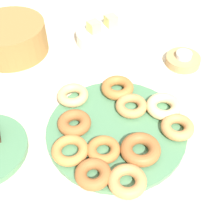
{
  "coord_description": "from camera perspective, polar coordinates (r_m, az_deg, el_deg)",
  "views": [
    {
      "loc": [
        -0.19,
        -0.45,
        0.61
      ],
      "look_at": [
        0.0,
        0.03,
        0.04
      ],
      "focal_mm": 50.09,
      "sensor_mm": 36.0,
      "label": 1
    }
  ],
  "objects": [
    {
      "name": "donut_plate",
      "position": [
        0.78,
        0.8,
        -3.35
      ],
      "size": [
        0.35,
        0.35,
        0.01
      ],
      "primitive_type": "cylinder",
      "color": "#4C7F56",
      "rests_on": "ground_plane"
    },
    {
      "name": "basket",
      "position": [
        1.05,
        -18.05,
        12.69
      ],
      "size": [
        0.32,
        0.32,
        0.1
      ],
      "primitive_type": "cylinder",
      "rotation": [
        0.0,
        0.0,
        0.74
      ],
      "color": "olive",
      "rests_on": "ground_plane"
    },
    {
      "name": "donut_5",
      "position": [
        0.81,
        9.4,
        1.04
      ],
      "size": [
        0.11,
        0.11,
        0.03
      ],
      "primitive_type": "torus",
      "rotation": [
        0.0,
        0.0,
        3.4
      ],
      "color": "#EABC84",
      "rests_on": "donut_plate"
    },
    {
      "name": "donut_7",
      "position": [
        0.77,
        11.84,
        -2.72
      ],
      "size": [
        0.1,
        0.1,
        0.03
      ],
      "primitive_type": "torus",
      "rotation": [
        0.0,
        0.0,
        4.52
      ],
      "color": "#C6844C",
      "rests_on": "donut_plate"
    },
    {
      "name": "melon_chunk_left",
      "position": [
        1.03,
        -3.3,
        15.3
      ],
      "size": [
        0.04,
        0.04,
        0.04
      ],
      "primitive_type": "cube",
      "rotation": [
        0.0,
        0.0,
        0.26
      ],
      "color": "#DBD67A",
      "rests_on": "fruit_bowl"
    },
    {
      "name": "ground_plane",
      "position": [
        0.78,
        0.8,
        -3.66
      ],
      "size": [
        2.4,
        2.4,
        0.0
      ],
      "primitive_type": "plane",
      "color": "beige"
    },
    {
      "name": "donut_9",
      "position": [
        0.67,
        2.8,
        -12.48
      ],
      "size": [
        0.09,
        0.09,
        0.03
      ],
      "primitive_type": "torus",
      "rotation": [
        0.0,
        0.0,
        4.67
      ],
      "color": "#C6844C",
      "rests_on": "donut_plate"
    },
    {
      "name": "donut_10",
      "position": [
        0.72,
        -1.56,
        -6.88
      ],
      "size": [
        0.11,
        0.11,
        0.02
      ],
      "primitive_type": "torus",
      "rotation": [
        0.0,
        0.0,
        5.36
      ],
      "color": "#AD6B33",
      "rests_on": "donut_plate"
    },
    {
      "name": "melon_chunk_right",
      "position": [
        1.06,
        -0.19,
        16.33
      ],
      "size": [
        0.04,
        0.04,
        0.04
      ],
      "primitive_type": "cube",
      "rotation": [
        0.0,
        0.0,
        0.15
      ],
      "color": "#DBD67A",
      "rests_on": "fruit_bowl"
    },
    {
      "name": "tealight",
      "position": [
        0.98,
        13.0,
        10.09
      ],
      "size": [
        0.05,
        0.05,
        0.01
      ],
      "primitive_type": "cylinder",
      "color": "silver",
      "rests_on": "candle_holder"
    },
    {
      "name": "donut_2",
      "position": [
        0.72,
        -7.68,
        -6.93
      ],
      "size": [
        0.12,
        0.12,
        0.02
      ],
      "primitive_type": "torus",
      "rotation": [
        0.0,
        0.0,
        3.87
      ],
      "color": "#BC7A3D",
      "rests_on": "donut_plate"
    },
    {
      "name": "fruit_bowl",
      "position": [
        1.06,
        -1.55,
        13.8
      ],
      "size": [
        0.18,
        0.18,
        0.04
      ],
      "primitive_type": "cylinder",
      "color": "silver",
      "rests_on": "ground_plane"
    },
    {
      "name": "donut_0",
      "position": [
        0.85,
        1.0,
        4.45
      ],
      "size": [
        0.13,
        0.13,
        0.03
      ],
      "primitive_type": "torus",
      "rotation": [
        0.0,
        0.0,
        3.96
      ],
      "color": "#AD6B33",
      "rests_on": "donut_plate"
    },
    {
      "name": "donut_8",
      "position": [
        0.68,
        -3.47,
        -11.23
      ],
      "size": [
        0.1,
        0.1,
        0.03
      ],
      "primitive_type": "torus",
      "rotation": [
        0.0,
        0.0,
        4.47
      ],
      "color": "#995B2D",
      "rests_on": "donut_plate"
    },
    {
      "name": "donut_4",
      "position": [
        0.72,
        5.22,
        -6.8
      ],
      "size": [
        0.12,
        0.12,
        0.03
      ],
      "primitive_type": "torus",
      "rotation": [
        0.0,
        0.0,
        4.35
      ],
      "color": "#995B2D",
      "rests_on": "donut_plate"
    },
    {
      "name": "donut_1",
      "position": [
        0.81,
        3.55,
        1.13
      ],
      "size": [
        0.11,
        0.11,
        0.02
      ],
      "primitive_type": "torus",
      "rotation": [
        0.0,
        0.0,
        4.07
      ],
      "color": "#C6844C",
      "rests_on": "donut_plate"
    },
    {
      "name": "donut_3",
      "position": [
        0.77,
        -6.89,
        -2.01
      ],
      "size": [
        0.09,
        0.09,
        0.03
      ],
      "primitive_type": "torus",
      "rotation": [
        0.0,
        0.0,
        3.04
      ],
      "color": "#995B2D",
      "rests_on": "donut_plate"
    },
    {
      "name": "donut_6",
      "position": [
        0.84,
        -7.18,
        3.06
      ],
      "size": [
        0.11,
        0.11,
        0.02
      ],
      "primitive_type": "torus",
      "rotation": [
        0.0,
        0.0,
        4.29
      ],
      "color": "tan",
      "rests_on": "donut_plate"
    },
    {
      "name": "candle_holder",
      "position": [
        0.99,
        12.81,
        9.18
      ],
      "size": [
        0.11,
        0.11,
        0.02
      ],
      "primitive_type": "cylinder",
      "color": "tan",
      "rests_on": "ground_plane"
    }
  ]
}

